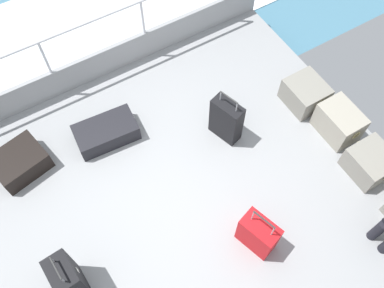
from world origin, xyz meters
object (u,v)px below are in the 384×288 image
(cargo_crate_1, at_px, (339,122))
(cargo_crate_2, at_px, (370,163))
(suitcase_1, at_px, (226,120))
(cargo_crate_0, at_px, (305,94))
(suitcase_4, at_px, (20,162))
(suitcase_0, at_px, (106,132))
(suitcase_2, at_px, (68,279))
(suitcase_3, at_px, (258,234))

(cargo_crate_1, relative_size, cargo_crate_2, 1.10)
(suitcase_1, bearing_deg, cargo_crate_0, 84.29)
(cargo_crate_0, height_order, suitcase_4, cargo_crate_0)
(cargo_crate_1, relative_size, suitcase_0, 0.72)
(cargo_crate_1, height_order, suitcase_0, cargo_crate_1)
(cargo_crate_1, distance_m, suitcase_2, 3.75)
(cargo_crate_1, bearing_deg, cargo_crate_2, -3.97)
(cargo_crate_2, xyz_separation_m, suitcase_2, (-0.55, -3.70, 0.18))
(cargo_crate_0, bearing_deg, suitcase_2, -79.37)
(suitcase_0, bearing_deg, suitcase_1, 61.25)
(cargo_crate_0, distance_m, cargo_crate_1, 0.60)
(cargo_crate_0, relative_size, suitcase_1, 0.69)
(suitcase_3, bearing_deg, cargo_crate_1, 111.03)
(suitcase_0, xyz_separation_m, suitcase_4, (-0.14, -1.11, 0.01))
(cargo_crate_0, xyz_separation_m, suitcase_1, (-0.12, -1.21, 0.15))
(suitcase_0, bearing_deg, cargo_crate_1, 60.89)
(cargo_crate_2, height_order, suitcase_2, suitcase_2)
(cargo_crate_2, xyz_separation_m, suitcase_0, (-2.10, -2.59, -0.05))
(suitcase_1, relative_size, suitcase_3, 1.11)
(cargo_crate_0, distance_m, suitcase_4, 3.81)
(cargo_crate_1, bearing_deg, suitcase_2, -88.62)
(cargo_crate_1, bearing_deg, suitcase_4, -113.29)
(suitcase_3, distance_m, suitcase_4, 3.02)
(cargo_crate_2, relative_size, suitcase_4, 0.76)
(suitcase_0, relative_size, suitcase_4, 1.15)
(cargo_crate_2, height_order, suitcase_4, cargo_crate_2)
(cargo_crate_0, relative_size, suitcase_2, 0.68)
(suitcase_2, height_order, suitcase_4, suitcase_2)
(suitcase_3, bearing_deg, cargo_crate_2, 91.40)
(suitcase_3, bearing_deg, cargo_crate_0, 126.85)
(cargo_crate_1, distance_m, suitcase_3, 1.90)
(suitcase_2, relative_size, suitcase_3, 1.14)
(cargo_crate_2, bearing_deg, cargo_crate_1, 176.03)
(cargo_crate_1, xyz_separation_m, suitcase_1, (-0.72, -1.28, 0.11))
(suitcase_0, height_order, suitcase_1, suitcase_1)
(cargo_crate_1, relative_size, suitcase_2, 0.72)
(suitcase_1, bearing_deg, suitcase_4, -109.83)
(cargo_crate_0, relative_size, cargo_crate_1, 0.94)
(suitcase_1, relative_size, suitcase_4, 1.13)
(cargo_crate_2, height_order, suitcase_3, suitcase_3)
(cargo_crate_0, relative_size, cargo_crate_2, 1.03)
(suitcase_0, bearing_deg, suitcase_3, 21.72)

